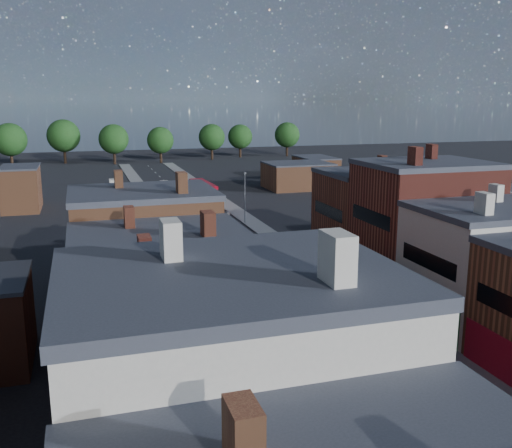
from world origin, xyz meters
TOP-DOWN VIEW (x-y plane):
  - ground at (0.00, 0.00)m, footprint 400.00×400.00m
  - pavement_west at (-6.50, 50.00)m, footprint 3.00×200.00m
  - pavement_east at (6.50, 50.00)m, footprint 3.00×200.00m
  - terrace_west at (-14.00, 0.00)m, footprint 12.00×80.00m
  - lamp_post_2 at (-5.20, 30.00)m, footprint 0.25×0.70m
  - lamp_post_3 at (5.20, 60.00)m, footprint 0.25×0.70m
  - bus_0 at (-1.50, 9.89)m, footprint 3.42×10.84m
  - bus_1 at (3.50, 17.16)m, footprint 4.15×12.42m
  - bus_2 at (1.54, 74.07)m, footprint 3.12×11.12m
  - car_2 at (-3.13, 31.41)m, footprint 2.41×4.35m
  - car_3 at (1.62, 50.16)m, footprint 1.92×3.93m
  - ped_3 at (5.45, 14.52)m, footprint 0.85×1.26m

SIDE VIEW (x-z plane):
  - ground at x=0.00m, z-range 0.00..0.00m
  - pavement_west at x=-6.50m, z-range 0.00..0.12m
  - pavement_east at x=6.50m, z-range 0.00..0.12m
  - car_3 at x=1.62m, z-range 0.00..1.10m
  - car_2 at x=-3.13m, z-range 0.00..1.15m
  - ped_3 at x=5.45m, z-range 0.12..2.10m
  - bus_0 at x=-1.50m, z-range 0.18..4.79m
  - bus_2 at x=1.54m, z-range 0.19..4.95m
  - bus_1 at x=3.50m, z-range 0.21..5.47m
  - lamp_post_2 at x=-5.20m, z-range 0.64..8.77m
  - lamp_post_3 at x=5.20m, z-range 0.64..8.77m
  - terrace_west at x=-14.00m, z-range 0.00..12.65m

